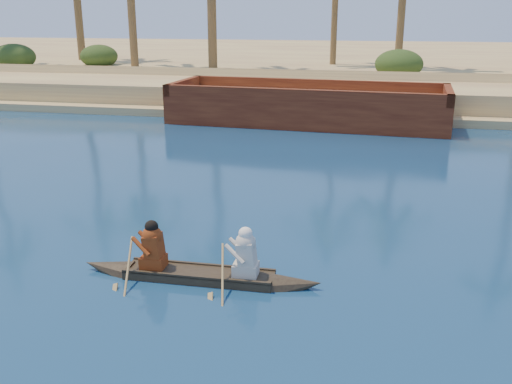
# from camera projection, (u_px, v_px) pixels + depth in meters

# --- Properties ---
(sandy_embankment) EXTENTS (150.00, 51.00, 1.50)m
(sandy_embankment) POSITION_uv_depth(u_px,v_px,m) (438.00, 66.00, 47.60)
(sandy_embankment) COLOR #E2CF7F
(sandy_embankment) RESTS_ON ground
(shrub_cluster) EXTENTS (100.00, 6.00, 2.40)m
(shrub_cluster) POSITION_uv_depth(u_px,v_px,m) (463.00, 78.00, 33.04)
(shrub_cluster) COLOR #293E16
(shrub_cluster) RESTS_ON ground
(canoe) EXTENTS (4.66, 0.67, 1.28)m
(canoe) POSITION_uv_depth(u_px,v_px,m) (199.00, 267.00, 10.73)
(canoe) COLOR #3A311F
(canoe) RESTS_ON ground
(barge_mid) EXTENTS (12.59, 4.88, 2.06)m
(barge_mid) POSITION_uv_depth(u_px,v_px,m) (308.00, 107.00, 25.87)
(barge_mid) COLOR brown
(barge_mid) RESTS_ON ground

